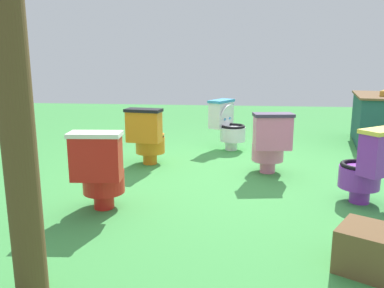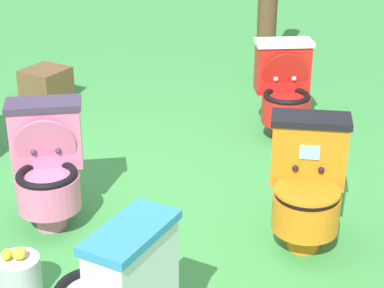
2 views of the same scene
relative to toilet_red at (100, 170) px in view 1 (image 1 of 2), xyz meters
The scene contains 10 objects.
ground 1.64m from the toilet_red, 133.07° to the left, with size 14.00×14.00×0.00m, color #429947.
toilet_red is the anchor object (origin of this frame).
toilet_pink 2.03m from the toilet_red, 130.23° to the left, with size 0.55×0.47×0.73m.
toilet_white 2.75m from the toilet_red, 157.82° to the left, with size 0.59×0.62×0.73m.
toilet_orange 1.55m from the toilet_red, behind, with size 0.55×0.47×0.73m.
toilet_purple 2.40m from the toilet_red, 99.85° to the left, with size 0.63×0.62×0.73m.
vendor_table 4.72m from the toilet_red, 133.00° to the left, with size 1.60×1.13×0.85m.
wooden_post 1.44m from the toilet_red, ahead, with size 0.18×0.18×2.18m, color brown.
small_crate 2.16m from the toilet_red, 68.67° to the left, with size 0.36×0.34×0.28m, color brown.
lemon_bucket 2.60m from the toilet_red, 142.73° to the left, with size 0.22×0.22×0.28m.
Camera 1 is at (4.27, -0.02, 1.32)m, focal length 36.97 mm.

